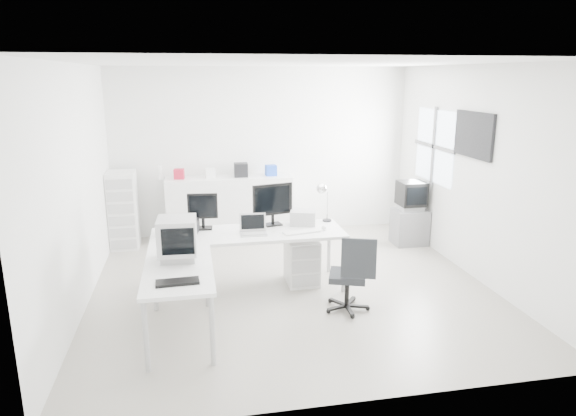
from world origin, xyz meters
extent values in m
cube|color=beige|center=(0.00, 0.00, 0.00)|extent=(5.00, 5.00, 0.01)
cube|color=white|center=(0.00, 0.00, 2.80)|extent=(5.00, 5.00, 0.01)
cube|color=white|center=(0.00, 2.50, 1.40)|extent=(5.00, 0.02, 2.80)
cube|color=white|center=(-2.50, 0.00, 1.40)|extent=(0.02, 5.00, 2.80)
cube|color=white|center=(2.50, 0.00, 1.40)|extent=(0.02, 5.00, 2.80)
cube|color=white|center=(0.17, 0.11, 0.30)|extent=(0.40, 0.50, 0.60)
cube|color=black|center=(-1.38, 0.16, 0.83)|extent=(0.51, 0.42, 0.16)
cube|color=white|center=(0.12, -0.09, 0.76)|extent=(0.49, 0.24, 0.02)
sphere|color=white|center=(0.42, -0.04, 0.78)|extent=(0.06, 0.06, 0.06)
cube|color=#A6A6A6|center=(0.22, 0.28, 0.84)|extent=(0.39, 0.36, 0.19)
cube|color=black|center=(-1.38, -1.44, 0.76)|extent=(0.41, 0.18, 0.03)
cube|color=slate|center=(2.22, 1.34, 0.29)|extent=(0.52, 0.43, 0.57)
cube|color=white|center=(-0.60, 2.24, 0.52)|extent=(2.07, 0.52, 1.03)
cube|color=#B41931|center=(-1.40, 2.24, 1.11)|extent=(0.17, 0.16, 0.16)
cube|color=white|center=(-0.90, 2.24, 1.11)|extent=(0.17, 0.15, 0.16)
cube|color=black|center=(-0.40, 2.24, 1.15)|extent=(0.23, 0.22, 0.22)
cube|color=blue|center=(0.10, 2.24, 1.12)|extent=(0.19, 0.17, 0.18)
cylinder|color=white|center=(-1.70, 2.28, 1.14)|extent=(0.07, 0.07, 0.22)
cube|color=white|center=(-2.28, 2.06, 0.61)|extent=(0.43, 0.51, 1.21)
camera|label=1|loc=(-1.21, -6.08, 2.66)|focal=32.00mm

